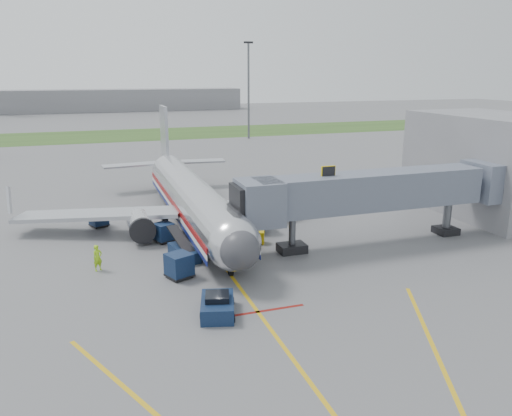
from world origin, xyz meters
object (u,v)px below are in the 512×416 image
object	(u,v)px
airliner	(192,197)
pushback_tug	(217,306)
ramp_worker	(98,258)
belt_loader	(184,252)

from	to	relation	value
airliner	pushback_tug	bearing A→B (deg)	-97.27
pushback_tug	ramp_worker	world-z (taller)	ramp_worker
pushback_tug	belt_loader	bearing A→B (deg)	90.70
airliner	belt_loader	xyz separation A→B (m)	(-2.51, -8.74, -2.13)
belt_loader	ramp_worker	distance (m)	6.47
pushback_tug	belt_loader	xyz separation A→B (m)	(-0.12, 10.01, -0.04)
belt_loader	pushback_tug	bearing A→B (deg)	-89.30
airliner	ramp_worker	distance (m)	12.99
pushback_tug	ramp_worker	bearing A→B (deg)	124.65
pushback_tug	airliner	bearing A→B (deg)	82.73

